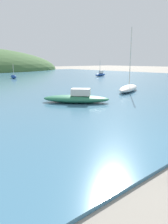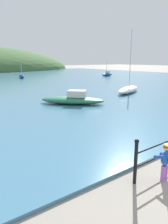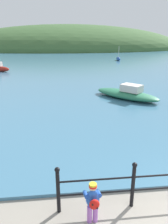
# 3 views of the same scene
# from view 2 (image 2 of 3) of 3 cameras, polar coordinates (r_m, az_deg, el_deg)

# --- Properties ---
(child_in_coat) EXTENTS (0.39, 0.53, 1.00)m
(child_in_coat) POSITION_cam_2_polar(r_m,az_deg,el_deg) (6.15, 20.69, -11.43)
(child_in_coat) COLOR #AD66C6
(child_in_coat) RESTS_ON ground
(boat_green_fishing) EXTENTS (3.06, 1.35, 2.90)m
(boat_green_fishing) POSITION_cam_2_polar(r_m,az_deg,el_deg) (41.48, 6.07, 9.79)
(boat_green_fishing) COLOR #1E4793
(boat_green_fishing) RESTS_ON water
(boat_mid_harbor) EXTENTS (0.58, 2.08, 2.24)m
(boat_mid_harbor) POSITION_cam_2_polar(r_m,az_deg,el_deg) (37.64, -16.00, 8.93)
(boat_mid_harbor) COLOR #1E4793
(boat_mid_harbor) RESTS_ON water
(boat_far_left) EXTENTS (4.13, 4.29, 0.94)m
(boat_far_left) POSITION_cam_2_polar(r_m,az_deg,el_deg) (15.23, -2.91, 3.31)
(boat_far_left) COLOR #287551
(boat_far_left) RESTS_ON water
(boat_twin_mast) EXTENTS (4.69, 2.99, 5.63)m
(boat_twin_mast) POSITION_cam_2_polar(r_m,az_deg,el_deg) (20.81, 11.50, 5.81)
(boat_twin_mast) COLOR silver
(boat_twin_mast) RESTS_ON water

